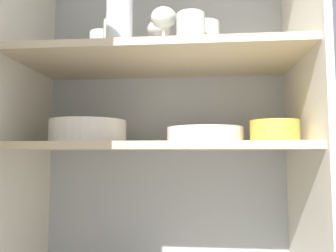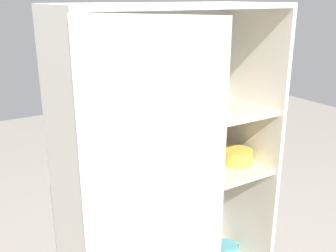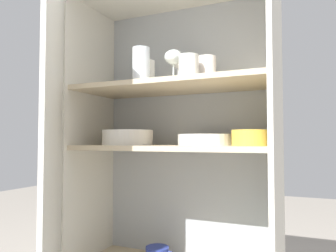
{
  "view_description": "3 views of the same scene",
  "coord_description": "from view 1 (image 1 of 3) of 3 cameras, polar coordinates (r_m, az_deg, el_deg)",
  "views": [
    {
      "loc": [
        0.12,
        -0.76,
        0.75
      ],
      "look_at": [
        0.03,
        0.19,
        0.83
      ],
      "focal_mm": 35.0,
      "sensor_mm": 36.0,
      "label": 1
    },
    {
      "loc": [
        -0.75,
        -1.02,
        1.46
      ],
      "look_at": [
        0.02,
        0.23,
        0.98
      ],
      "focal_mm": 42.0,
      "sensor_mm": 36.0,
      "label": 2
    },
    {
      "loc": [
        0.53,
        -1.07,
        0.8
      ],
      "look_at": [
        -0.03,
        0.19,
        0.87
      ],
      "focal_mm": 35.0,
      "sensor_mm": 36.0,
      "label": 3
    }
  ],
  "objects": [
    {
      "name": "wine_glass_0",
      "position": [
        1.1,
        -1.59,
        15.92
      ],
      "size": [
        0.08,
        0.08,
        0.15
      ],
      "color": "white",
      "rests_on": "shelf_board_upper"
    },
    {
      "name": "tumbler_glass_3",
      "position": [
        1.01,
        6.77,
        14.59
      ],
      "size": [
        0.08,
        0.08,
        0.11
      ],
      "color": "silver",
      "rests_on": "shelf_board_upper"
    },
    {
      "name": "mixing_bowl_large",
      "position": [
        0.97,
        -13.72,
        -0.8
      ],
      "size": [
        0.22,
        0.22,
        0.06
      ],
      "color": "silver",
      "rests_on": "shelf_board_middle"
    },
    {
      "name": "wine_glass_1",
      "position": [
        0.98,
        -0.76,
        17.86
      ],
      "size": [
        0.07,
        0.07,
        0.14
      ],
      "color": "white",
      "rests_on": "shelf_board_upper"
    },
    {
      "name": "shelf_board_middle",
      "position": [
        0.94,
        -1.7,
        -3.58
      ],
      "size": [
        0.8,
        0.34,
        0.02
      ],
      "primitive_type": "cube",
      "color": "beige"
    },
    {
      "name": "cupboard_back_panel",
      "position": [
        1.12,
        -0.56,
        -7.01
      ],
      "size": [
        0.84,
        0.02,
        1.42
      ],
      "primitive_type": "cube",
      "color": "#B2B7BC",
      "rests_on": "ground_plane"
    },
    {
      "name": "tumbler_glass_0",
      "position": [
        0.93,
        -8.46,
        17.43
      ],
      "size": [
        0.07,
        0.07,
        0.14
      ],
      "color": "white",
      "rests_on": "shelf_board_upper"
    },
    {
      "name": "tumbler_glass_1",
      "position": [
        1.13,
        -11.52,
        12.85
      ],
      "size": [
        0.08,
        0.08,
        0.12
      ],
      "color": "white",
      "rests_on": "shelf_board_upper"
    },
    {
      "name": "shelf_board_upper",
      "position": [
        0.98,
        -1.66,
        11.33
      ],
      "size": [
        0.8,
        0.34,
        0.02
      ],
      "primitive_type": "cube",
      "color": "beige"
    },
    {
      "name": "tumbler_glass_4",
      "position": [
        1.0,
        -8.74,
        14.74
      ],
      "size": [
        0.08,
        0.08,
        0.11
      ],
      "color": "white",
      "rests_on": "shelf_board_upper"
    },
    {
      "name": "serving_bowl_small",
      "position": [
        0.93,
        18.03,
        -0.7
      ],
      "size": [
        0.13,
        0.13,
        0.06
      ],
      "color": "gold",
      "rests_on": "shelf_board_middle"
    },
    {
      "name": "cupboard_side_right",
      "position": [
        0.98,
        22.97,
        -6.95
      ],
      "size": [
        0.02,
        0.38,
        1.42
      ],
      "primitive_type": "cube",
      "color": "silver",
      "rests_on": "ground_plane"
    },
    {
      "name": "cupboard_side_left",
      "position": [
        1.07,
        -24.12,
        -6.7
      ],
      "size": [
        0.02,
        0.38,
        1.42
      ],
      "primitive_type": "cube",
      "color": "silver",
      "rests_on": "ground_plane"
    },
    {
      "name": "tumbler_glass_2",
      "position": [
        0.93,
        3.99,
        16.04
      ],
      "size": [
        0.08,
        0.08,
        0.1
      ],
      "color": "white",
      "rests_on": "shelf_board_upper"
    },
    {
      "name": "plate_stack_white",
      "position": [
        0.96,
        6.47,
        -1.63
      ],
      "size": [
        0.22,
        0.22,
        0.04
      ],
      "color": "silver",
      "rests_on": "shelf_board_middle"
    }
  ]
}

